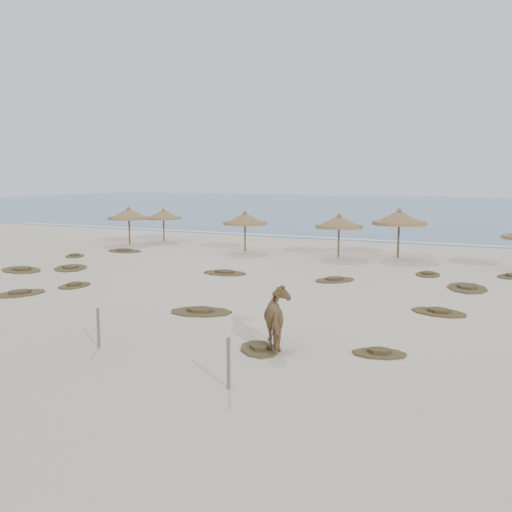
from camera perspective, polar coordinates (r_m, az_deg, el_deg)
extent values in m
plane|color=beige|center=(21.13, -11.09, -5.31)|extent=(160.00, 160.00, 0.00)
cube|color=#285078|center=(92.32, 18.29, 4.59)|extent=(200.00, 100.00, 0.01)
cube|color=white|center=(44.41, 9.56, 1.66)|extent=(70.00, 0.60, 0.01)
cylinder|color=brown|center=(41.50, -12.55, 2.56)|extent=(0.12, 0.12, 2.05)
cylinder|color=olive|center=(41.43, -12.59, 3.73)|extent=(3.84, 3.84, 0.18)
cone|color=olive|center=(41.41, -12.60, 4.18)|extent=(3.71, 3.71, 0.73)
cone|color=olive|center=(41.38, -12.62, 4.79)|extent=(0.35, 0.35, 0.22)
cylinder|color=brown|center=(43.14, -9.21, 2.73)|extent=(0.11, 0.11, 1.88)
cylinder|color=olive|center=(43.08, -9.23, 3.76)|extent=(2.96, 2.96, 0.16)
cone|color=olive|center=(43.06, -9.24, 4.15)|extent=(2.86, 2.86, 0.67)
cone|color=olive|center=(43.03, -9.25, 4.69)|extent=(0.32, 0.32, 0.20)
cylinder|color=brown|center=(36.70, -1.10, 2.02)|extent=(0.11, 0.11, 1.99)
cylinder|color=olive|center=(36.63, -1.11, 3.30)|extent=(3.44, 3.44, 0.17)
cone|color=olive|center=(36.60, -1.11, 3.79)|extent=(3.32, 3.32, 0.71)
cone|color=olive|center=(36.57, -1.11, 4.46)|extent=(0.34, 0.34, 0.21)
cylinder|color=brown|center=(34.52, 8.27, 1.57)|extent=(0.11, 0.11, 2.00)
cylinder|color=olive|center=(34.44, 8.30, 2.94)|extent=(3.06, 3.06, 0.17)
cone|color=olive|center=(34.42, 8.31, 3.46)|extent=(2.96, 2.96, 0.71)
cone|color=olive|center=(34.38, 8.32, 4.17)|extent=(0.34, 0.34, 0.21)
cylinder|color=brown|center=(34.89, 14.06, 1.68)|extent=(0.13, 0.13, 2.25)
cylinder|color=olive|center=(34.81, 14.11, 3.21)|extent=(4.01, 4.01, 0.19)
cone|color=olive|center=(34.78, 14.13, 3.79)|extent=(3.87, 3.87, 0.80)
cone|color=olive|center=(34.75, 14.15, 4.59)|extent=(0.39, 0.39, 0.24)
imported|color=olive|center=(16.19, 2.38, -6.26)|extent=(1.74, 2.13, 1.64)
cylinder|color=#62594A|center=(16.74, -15.49, -6.97)|extent=(0.11, 0.11, 1.14)
cylinder|color=#62594A|center=(13.15, -2.76, -10.66)|extent=(0.11, 0.11, 1.20)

